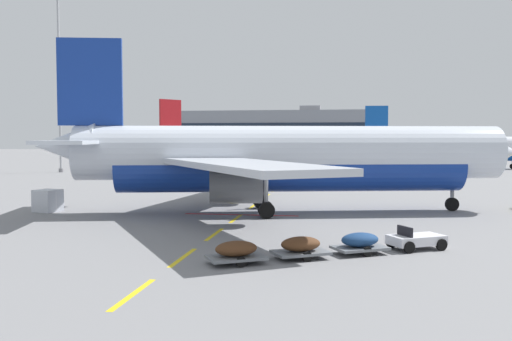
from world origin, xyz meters
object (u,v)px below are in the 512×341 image
object	(u,v)px
airliner_foreground	(283,158)
apron_light_mast_near	(59,54)
airliner_mid_left	(228,147)
uld_cargo_container	(48,201)
baggage_train	(331,244)
airliner_far_center	(446,148)

from	to	relation	value
airliner_foreground	apron_light_mast_near	bearing A→B (deg)	133.20
airliner_mid_left	apron_light_mast_near	bearing A→B (deg)	-141.54
airliner_foreground	airliner_mid_left	xyz separation A→B (m)	(-16.64, 60.51, -0.15)
airliner_foreground	airliner_mid_left	size ratio (longest dim) A/B	1.14
airliner_mid_left	uld_cargo_container	world-z (taller)	airliner_mid_left
uld_cargo_container	apron_light_mast_near	xyz separation A→B (m)	(-22.78, 44.41, 17.52)
airliner_foreground	baggage_train	xyz separation A→B (m)	(3.82, -14.47, -3.42)
baggage_train	uld_cargo_container	size ratio (longest dim) A/B	5.50
airliner_foreground	airliner_far_center	world-z (taller)	airliner_foreground
airliner_far_center	apron_light_mast_near	distance (m)	66.63
airliner_far_center	uld_cargo_container	size ratio (longest dim) A/B	16.06
airliner_foreground	apron_light_mast_near	world-z (taller)	apron_light_mast_near
airliner_foreground	airliner_far_center	bearing A→B (deg)	70.71
airliner_far_center	baggage_train	world-z (taller)	airliner_far_center
apron_light_mast_near	baggage_train	bearing A→B (deg)	-52.52
airliner_mid_left	baggage_train	world-z (taller)	airliner_mid_left
airliner_foreground	baggage_train	size ratio (longest dim) A/B	3.19
airliner_foreground	baggage_train	world-z (taller)	airliner_foreground
airliner_mid_left	airliner_far_center	world-z (taller)	airliner_mid_left
airliner_foreground	uld_cargo_container	distance (m)	17.31
airliner_far_center	baggage_train	xyz separation A→B (m)	(-18.16, -77.28, -3.05)
uld_cargo_container	baggage_train	bearing A→B (deg)	-30.70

